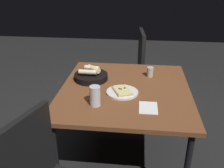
{
  "coord_description": "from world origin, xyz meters",
  "views": [
    {
      "loc": [
        -1.72,
        -0.09,
        1.54
      ],
      "look_at": [
        -0.05,
        0.09,
        0.76
      ],
      "focal_mm": 40.44,
      "sensor_mm": 36.0,
      "label": 1
    }
  ],
  "objects": [
    {
      "name": "bread_basket",
      "position": [
        0.13,
        0.29,
        0.73
      ],
      "size": [
        0.27,
        0.27,
        0.11
      ],
      "color": "black",
      "rests_on": "dining_table"
    },
    {
      "name": "beer_glass",
      "position": [
        -0.28,
        0.18,
        0.76
      ],
      "size": [
        0.07,
        0.07,
        0.14
      ],
      "color": "silver",
      "rests_on": "dining_table"
    },
    {
      "name": "pizza_plate",
      "position": [
        -0.08,
        0.02,
        0.71
      ],
      "size": [
        0.23,
        0.23,
        0.04
      ],
      "color": "white",
      "rests_on": "dining_table"
    },
    {
      "name": "pepper_shaker",
      "position": [
        0.25,
        -0.19,
        0.74
      ],
      "size": [
        0.05,
        0.05,
        0.08
      ],
      "color": "#BFB299",
      "rests_on": "dining_table"
    },
    {
      "name": "napkin",
      "position": [
        -0.28,
        -0.17,
        0.7
      ],
      "size": [
        0.16,
        0.12,
        0.0
      ],
      "color": "white",
      "rests_on": "dining_table"
    },
    {
      "name": "dining_table",
      "position": [
        0.0,
        0.0,
        0.64
      ],
      "size": [
        1.05,
        0.97,
        0.7
      ],
      "color": "brown",
      "rests_on": "ground"
    },
    {
      "name": "chair_near",
      "position": [
        0.88,
        -0.0,
        0.52
      ],
      "size": [
        0.48,
        0.48,
        0.93
      ],
      "color": "black",
      "rests_on": "ground"
    },
    {
      "name": "ground",
      "position": [
        0.0,
        0.0,
        0.0
      ],
      "size": [
        8.0,
        8.0,
        0.0
      ],
      "primitive_type": "plane",
      "color": "black"
    }
  ]
}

